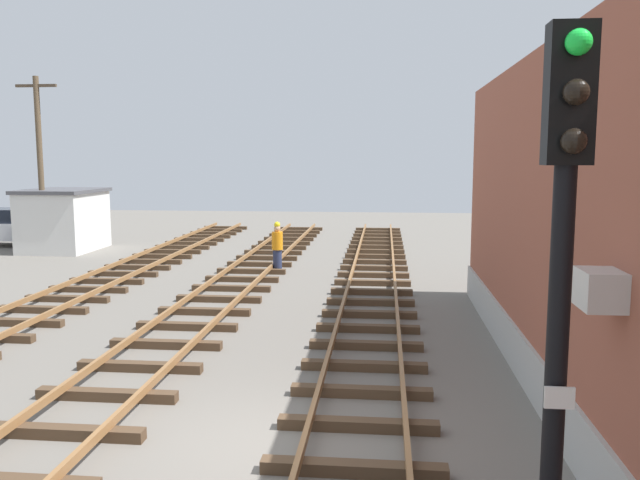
{
  "coord_description": "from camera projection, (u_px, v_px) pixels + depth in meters",
  "views": [
    {
      "loc": [
        1.64,
        -8.83,
        4.22
      ],
      "look_at": [
        -0.04,
        7.97,
        2.02
      ],
      "focal_mm": 36.23,
      "sensor_mm": 36.0,
      "label": 1
    }
  ],
  "objects": [
    {
      "name": "track_near_building",
      "position": [
        356.0,
        443.0,
        9.28
      ],
      "size": [
        2.5,
        56.72,
        0.32
      ],
      "color": "#4C3826",
      "rests_on": "ground"
    },
    {
      "name": "ground_plane",
      "position": [
        269.0,
        447.0,
        9.42
      ],
      "size": [
        80.0,
        80.0,
        0.0
      ],
      "primitive_type": "plane",
      "color": "slate"
    },
    {
      "name": "utility_pole_far",
      "position": [
        40.0,
        162.0,
        27.79
      ],
      "size": [
        1.8,
        0.24,
        7.59
      ],
      "color": "brown",
      "rests_on": "ground"
    },
    {
      "name": "signal_mast",
      "position": [
        561.0,
        271.0,
        5.2
      ],
      "size": [
        0.36,
        0.4,
        5.25
      ],
      "color": "black",
      "rests_on": "ground"
    },
    {
      "name": "track_worker_foreground",
      "position": [
        277.0,
        247.0,
        23.43
      ],
      "size": [
        0.4,
        0.4,
        1.87
      ],
      "color": "#262D4C",
      "rests_on": "ground"
    },
    {
      "name": "control_hut",
      "position": [
        64.0,
        220.0,
        28.97
      ],
      "size": [
        3.0,
        3.8,
        2.76
      ],
      "color": "silver",
      "rests_on": "ground"
    },
    {
      "name": "track_centre",
      "position": [
        64.0,
        430.0,
        9.72
      ],
      "size": [
        2.5,
        56.72,
        0.32
      ],
      "color": "#4C3826",
      "rests_on": "ground"
    },
    {
      "name": "parked_car_white",
      "position": [
        4.0,
        227.0,
        30.58
      ],
      "size": [
        4.2,
        2.04,
        1.76
      ],
      "color": "silver",
      "rests_on": "ground"
    }
  ]
}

